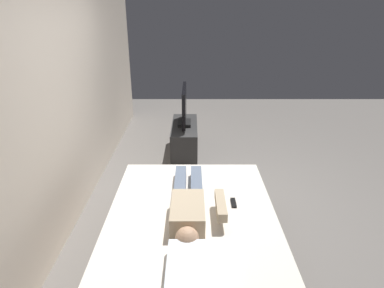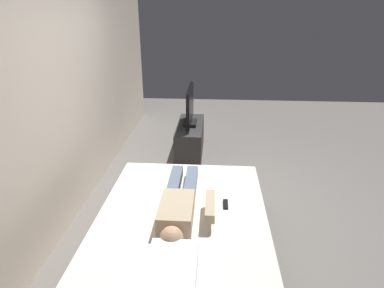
# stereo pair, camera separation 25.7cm
# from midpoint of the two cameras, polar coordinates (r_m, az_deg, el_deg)

# --- Properties ---
(ground_plane) EXTENTS (10.00, 10.00, 0.00)m
(ground_plane) POSITION_cam_midpoint_polar(r_m,az_deg,el_deg) (4.00, 2.20, -11.12)
(ground_plane) COLOR slate
(back_wall) EXTENTS (6.40, 0.10, 2.80)m
(back_wall) POSITION_cam_midpoint_polar(r_m,az_deg,el_deg) (4.08, -21.38, 9.50)
(back_wall) COLOR beige
(back_wall) RESTS_ON ground
(bed) EXTENTS (2.07, 1.56, 0.54)m
(bed) POSITION_cam_midpoint_polar(r_m,az_deg,el_deg) (3.12, -2.46, -16.37)
(bed) COLOR brown
(bed) RESTS_ON ground
(pillow) EXTENTS (0.48, 0.34, 0.12)m
(pillow) POSITION_cam_midpoint_polar(r_m,az_deg,el_deg) (2.36, -3.34, -20.96)
(pillow) COLOR white
(pillow) RESTS_ON bed
(person) EXTENTS (1.26, 0.46, 0.18)m
(person) POSITION_cam_midpoint_polar(r_m,az_deg,el_deg) (2.93, -2.97, -10.57)
(person) COLOR tan
(person) RESTS_ON bed
(remote) EXTENTS (0.15, 0.04, 0.02)m
(remote) POSITION_cam_midpoint_polar(r_m,az_deg,el_deg) (3.10, 4.80, -10.13)
(remote) COLOR black
(remote) RESTS_ON bed
(tv_stand) EXTENTS (1.10, 0.40, 0.50)m
(tv_stand) POSITION_cam_midpoint_polar(r_m,az_deg,el_deg) (5.30, -2.67, 0.82)
(tv_stand) COLOR #2D2D2D
(tv_stand) RESTS_ON ground
(tv) EXTENTS (0.88, 0.20, 0.59)m
(tv) POSITION_cam_midpoint_polar(r_m,az_deg,el_deg) (5.13, -2.78, 6.37)
(tv) COLOR black
(tv) RESTS_ON tv_stand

